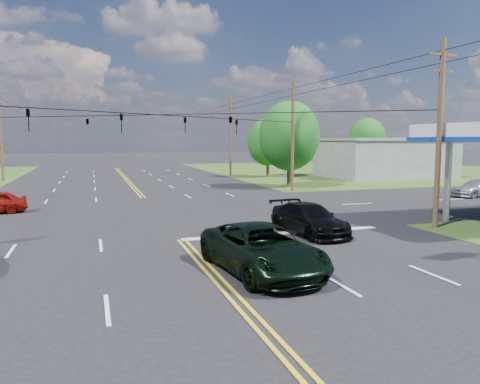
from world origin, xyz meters
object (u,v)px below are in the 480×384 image
object	(u,v)px
pole_ne	(293,135)
retail_ne	(384,159)
pickup_dkgreen	(262,249)
pole_right_far	(230,134)
pole_se	(439,132)
pole_left_far	(1,134)
tree_right_b	(268,142)
tree_right_a	(289,136)
suv_black	(309,219)
tree_far_r	(367,139)

from	to	relation	value
pole_ne	retail_ne	bearing A→B (deg)	32.91
retail_ne	pickup_dkgreen	world-z (taller)	retail_ne
pole_right_far	pickup_dkgreen	size ratio (longest dim) A/B	1.71
pole_se	pole_right_far	distance (m)	37.00
pole_left_far	tree_right_b	xyz separation A→B (m)	(29.50, -4.00, -0.95)
pole_ne	pole_right_far	size ratio (longest dim) A/B	0.95
tree_right_a	tree_right_b	world-z (taller)	tree_right_a
retail_ne	suv_black	world-z (taller)	retail_ne
suv_black	pole_right_far	bearing A→B (deg)	72.86
tree_right_b	pickup_dkgreen	world-z (taller)	tree_right_b
retail_ne	pole_se	size ratio (longest dim) A/B	1.47
retail_ne	tree_right_b	bearing A→B (deg)	163.50
pole_right_far	tree_right_a	distance (m)	16.03
pole_left_far	tree_right_a	world-z (taller)	pole_left_far
pole_se	suv_black	bearing A→B (deg)	175.86
tree_right_a	tree_far_r	size ratio (longest dim) A/B	1.07
pole_right_far	tree_right_a	xyz separation A→B (m)	(1.00, -16.00, -0.30)
tree_right_a	tree_far_r	xyz separation A→B (m)	(20.00, 18.00, -0.33)
tree_right_b	suv_black	bearing A→B (deg)	-107.76
retail_ne	pole_ne	xyz separation A→B (m)	(-17.00, -11.00, 2.72)
pole_left_far	pole_right_far	size ratio (longest dim) A/B	1.00
tree_right_b	pole_left_far	bearing A→B (deg)	172.28
pole_ne	tree_far_r	bearing A→B (deg)	45.00
pole_se	suv_black	distance (m)	8.10
tree_right_b	tree_right_a	bearing A→B (deg)	-101.77
pole_ne	pole_right_far	xyz separation A→B (m)	(0.00, 19.00, 0.25)
retail_ne	tree_right_b	world-z (taller)	tree_right_b
suv_black	pole_ne	bearing A→B (deg)	62.03
pole_left_far	suv_black	xyz separation A→B (m)	(19.09, -36.50, -4.44)
retail_ne	pole_se	xyz separation A→B (m)	(-17.00, -29.00, 2.72)
tree_right_b	suv_black	world-z (taller)	tree_right_b
tree_right_a	retail_ne	bearing A→B (deg)	26.57
pole_se	pickup_dkgreen	bearing A→B (deg)	-156.53
pole_ne	pole_left_far	distance (m)	32.20
retail_ne	suv_black	size ratio (longest dim) A/B	2.78
pole_right_far	pole_left_far	bearing A→B (deg)	180.00
pole_left_far	pickup_dkgreen	distance (m)	44.63
pole_right_far	pole_ne	bearing A→B (deg)	-90.00
pole_se	tree_right_a	world-z (taller)	pole_se
tree_right_b	pole_right_far	bearing A→B (deg)	131.19
pole_se	tree_right_b	size ratio (longest dim) A/B	1.34
pole_right_far	tree_far_r	world-z (taller)	pole_right_far
pole_right_far	retail_ne	bearing A→B (deg)	-25.20
tree_far_r	pole_ne	bearing A→B (deg)	-135.00
pole_ne	tree_far_r	xyz separation A→B (m)	(21.00, 21.00, -0.37)
pole_right_far	tree_right_b	size ratio (longest dim) A/B	1.41
pole_se	pole_right_far	size ratio (longest dim) A/B	0.95
pole_right_far	tree_right_a	world-z (taller)	pole_right_far
suv_black	retail_ne	bearing A→B (deg)	43.58
pole_ne	pole_left_far	world-z (taller)	pole_left_far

